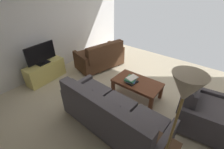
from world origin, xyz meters
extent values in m
cube|color=beige|center=(0.00, 0.00, 0.00)|extent=(4.83, 5.53, 0.01)
cube|color=silver|center=(2.42, 0.00, 1.33)|extent=(0.12, 5.53, 2.65)
cylinder|color=black|center=(-1.28, 0.65, 0.03)|extent=(0.05, 0.05, 0.06)
cylinder|color=black|center=(0.40, 0.57, 0.03)|extent=(0.05, 0.05, 0.06)
cylinder|color=black|center=(0.44, 1.21, 0.03)|extent=(0.05, 0.05, 0.06)
cube|color=#4C474C|center=(-0.42, 0.93, 0.26)|extent=(1.88, 0.85, 0.39)
cube|color=#4C474C|center=(-1.03, 0.94, 0.50)|extent=(0.60, 0.70, 0.10)
cube|color=#4C474C|center=(-0.42, 0.91, 0.50)|extent=(0.60, 0.70, 0.10)
cube|color=#4C474C|center=(0.19, 0.88, 0.50)|extent=(0.60, 0.70, 0.10)
cube|color=#4C474C|center=(-0.40, 1.25, 0.65)|extent=(1.85, 0.27, 0.49)
cube|color=#4C474C|center=(-1.02, 1.17, 0.65)|extent=(0.56, 0.15, 0.35)
cube|color=#4C474C|center=(-0.41, 1.14, 0.65)|extent=(0.56, 0.15, 0.35)
cube|color=#4C474C|center=(0.20, 1.11, 0.65)|extent=(0.56, 0.15, 0.35)
cube|color=#4C474C|center=(-1.39, 0.98, 0.33)|extent=(0.14, 0.77, 0.55)
cube|color=#4C474C|center=(0.55, 0.88, 0.33)|extent=(0.14, 0.77, 0.55)
cylinder|color=black|center=(1.54, -1.28, 0.03)|extent=(0.06, 0.06, 0.06)
cylinder|color=black|center=(1.80, -0.27, 0.03)|extent=(0.06, 0.06, 0.06)
cylinder|color=black|center=(0.92, -1.13, 0.03)|extent=(0.06, 0.06, 0.06)
cylinder|color=black|center=(1.17, -0.12, 0.03)|extent=(0.06, 0.06, 0.06)
cube|color=#4C301E|center=(1.36, -0.70, 0.26)|extent=(1.03, 1.35, 0.40)
cube|color=#4C301E|center=(1.30, -1.00, 0.51)|extent=(0.79, 0.71, 0.10)
cube|color=#4C301E|center=(1.45, -0.41, 0.51)|extent=(0.79, 0.71, 0.10)
cube|color=#4C301E|center=(1.04, -0.62, 0.63)|extent=(0.47, 1.21, 0.45)
cube|color=#4C301E|center=(1.08, -0.94, 0.63)|extent=(0.25, 0.55, 0.32)
cube|color=#4C301E|center=(1.22, -0.36, 0.63)|extent=(0.25, 0.55, 0.32)
cube|color=#4C301E|center=(1.20, -1.33, 0.33)|extent=(0.76, 0.28, 0.56)
cube|color=#4C301E|center=(1.52, -0.07, 0.33)|extent=(0.76, 0.28, 0.56)
cube|color=brown|center=(-0.29, -0.16, 0.38)|extent=(1.09, 0.62, 0.04)
cube|color=brown|center=(-0.29, -0.16, 0.34)|extent=(1.01, 0.56, 0.05)
cube|color=brown|center=(-0.79, -0.43, 0.18)|extent=(0.07, 0.07, 0.36)
cube|color=brown|center=(0.21, -0.43, 0.18)|extent=(0.07, 0.07, 0.36)
cube|color=brown|center=(-0.79, 0.11, 0.18)|extent=(0.07, 0.07, 0.36)
cube|color=brown|center=(0.21, 0.11, 0.18)|extent=(0.07, 0.07, 0.36)
cube|color=#472D1C|center=(-1.40, 1.16, 0.56)|extent=(0.41, 0.41, 0.03)
cylinder|color=#472D1C|center=(-1.23, 0.98, 0.27)|extent=(0.04, 0.04, 0.55)
cylinder|color=olive|center=(-1.48, 1.31, 0.79)|extent=(0.03, 0.03, 1.54)
cone|color=tan|center=(-1.48, 1.31, 1.66)|extent=(0.29, 0.29, 0.28)
cube|color=#D8C666|center=(2.04, 0.76, 0.26)|extent=(0.43, 1.07, 0.51)
cube|color=black|center=(2.14, 0.77, 0.26)|extent=(0.08, 0.90, 0.31)
cube|color=black|center=(2.06, 0.81, 0.26)|extent=(0.21, 0.25, 0.06)
cube|color=black|center=(2.04, 0.76, 0.52)|extent=(0.22, 0.33, 0.02)
cube|color=black|center=(2.04, 0.76, 0.56)|extent=(0.04, 0.06, 0.06)
cube|color=black|center=(2.04, 0.76, 0.81)|extent=(0.09, 0.81, 0.47)
cube|color=navy|center=(2.06, 0.76, 0.81)|extent=(0.05, 0.77, 0.44)
cylinder|color=black|center=(-2.13, 0.10, 0.03)|extent=(0.06, 0.06, 0.06)
cylinder|color=black|center=(-2.07, -0.41, 0.03)|extent=(0.06, 0.06, 0.06)
cylinder|color=black|center=(-1.40, 0.19, 0.03)|extent=(0.06, 0.06, 0.06)
cylinder|color=black|center=(-1.33, -0.33, 0.03)|extent=(0.06, 0.06, 0.06)
cube|color=#4C474C|center=(-1.73, -0.11, 0.25)|extent=(0.93, 0.78, 0.39)
cube|color=#4C474C|center=(-1.75, -0.12, 0.50)|extent=(0.82, 0.72, 0.10)
cube|color=#4C474C|center=(-1.37, -0.07, 0.65)|extent=(0.26, 0.69, 0.50)
cube|color=#4C474C|center=(-1.48, -0.08, 0.65)|extent=(0.19, 0.62, 0.36)
cube|color=#4C474C|center=(-1.78, 0.27, 0.32)|extent=(0.86, 0.20, 0.55)
cube|color=#4C474C|center=(-1.69, -0.50, 0.32)|extent=(0.86, 0.20, 0.55)
cube|color=black|center=(-0.19, -0.06, 0.42)|extent=(0.27, 0.29, 0.03)
cube|color=#E0CC4C|center=(-0.17, -0.07, 0.45)|extent=(0.26, 0.29, 0.02)
cube|color=#385693|center=(-0.19, -0.07, 0.47)|extent=(0.27, 0.32, 0.02)
cube|color=#337F51|center=(-0.17, -0.06, 0.49)|extent=(0.24, 0.29, 0.03)
cube|color=silver|center=(-0.19, -0.08, 0.52)|extent=(0.23, 0.29, 0.02)
cube|color=black|center=(-0.10, -0.26, 0.41)|extent=(0.15, 0.14, 0.02)
cube|color=#59595B|center=(-0.10, -0.26, 0.43)|extent=(0.10, 0.10, 0.00)
camera|label=1|loc=(-1.62, 2.52, 2.45)|focal=24.79mm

